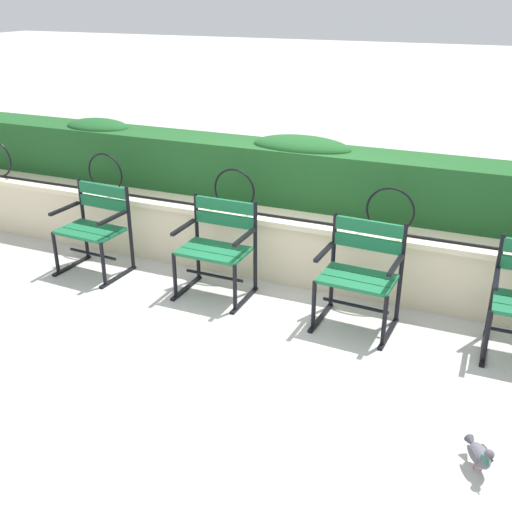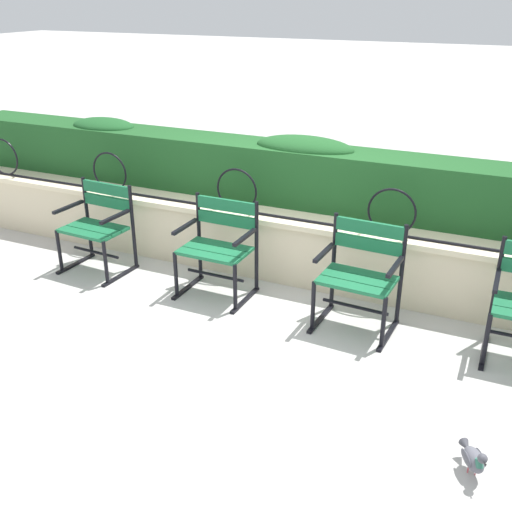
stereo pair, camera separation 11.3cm
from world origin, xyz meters
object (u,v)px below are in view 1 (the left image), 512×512
object	(u,v)px
park_chair_leftmost	(95,226)
park_chair_centre_left	(218,245)
park_chair_centre_right	(361,272)
pigeon_near_chairs	(480,454)

from	to	relation	value
park_chair_leftmost	park_chair_centre_left	distance (m)	1.31
park_chair_centre_right	park_chair_centre_left	bearing A→B (deg)	177.91
park_chair_centre_right	park_chair_leftmost	bearing A→B (deg)	179.67
park_chair_centre_right	pigeon_near_chairs	distance (m)	1.78
park_chair_leftmost	park_chair_centre_right	xyz separation A→B (m)	(2.62, -0.02, 0.01)
park_chair_centre_left	park_chair_centre_right	world-z (taller)	park_chair_centre_right
park_chair_leftmost	pigeon_near_chairs	size ratio (longest dim) A/B	3.15
park_chair_centre_left	pigeon_near_chairs	bearing A→B (deg)	-30.85
park_chair_leftmost	pigeon_near_chairs	distance (m)	3.96
park_chair_leftmost	park_chair_centre_right	world-z (taller)	park_chair_centre_right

